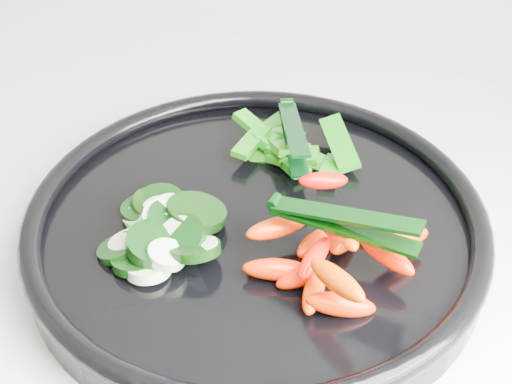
% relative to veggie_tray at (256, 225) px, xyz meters
% --- Properties ---
extents(veggie_tray, '(0.49, 0.49, 0.04)m').
position_rel_veggie_tray_xyz_m(veggie_tray, '(0.00, 0.00, 0.00)').
color(veggie_tray, black).
rests_on(veggie_tray, counter).
extents(cucumber_pile, '(0.12, 0.12, 0.04)m').
position_rel_veggie_tray_xyz_m(cucumber_pile, '(-0.06, -0.04, 0.01)').
color(cucumber_pile, black).
rests_on(cucumber_pile, veggie_tray).
extents(carrot_pile, '(0.14, 0.14, 0.06)m').
position_rel_veggie_tray_xyz_m(carrot_pile, '(0.07, -0.03, 0.02)').
color(carrot_pile, red).
rests_on(carrot_pile, veggie_tray).
extents(pepper_pile, '(0.13, 0.10, 0.04)m').
position_rel_veggie_tray_xyz_m(pepper_pile, '(-0.00, 0.10, 0.01)').
color(pepper_pile, '#216209').
rests_on(pepper_pile, veggie_tray).
extents(tong_carrot, '(0.11, 0.02, 0.02)m').
position_rel_veggie_tray_xyz_m(tong_carrot, '(0.08, -0.03, 0.05)').
color(tong_carrot, black).
rests_on(tong_carrot, carrot_pile).
extents(tong_pepper, '(0.06, 0.11, 0.02)m').
position_rel_veggie_tray_xyz_m(tong_pepper, '(-0.00, 0.10, 0.03)').
color(tong_pepper, black).
rests_on(tong_pepper, pepper_pile).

